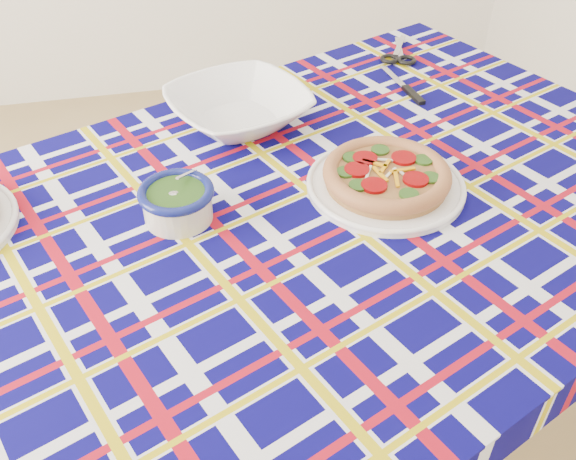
{
  "coord_description": "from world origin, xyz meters",
  "views": [
    {
      "loc": [
        0.13,
        -1.21,
        1.62
      ],
      "look_at": [
        0.33,
        -0.32,
        0.85
      ],
      "focal_mm": 40.0,
      "sensor_mm": 36.0,
      "label": 1
    }
  ],
  "objects": [
    {
      "name": "serving_bowl",
      "position": [
        0.3,
        0.13,
        0.87
      ],
      "size": [
        0.41,
        0.41,
        0.08
      ],
      "primitive_type": "imported",
      "rotation": [
        0.0,
        0.0,
        0.36
      ],
      "color": "white",
      "rests_on": "tablecloth"
    },
    {
      "name": "floor",
      "position": [
        0.0,
        0.0,
        0.0
      ],
      "size": [
        4.0,
        4.0,
        0.0
      ],
      "primitive_type": "plane",
      "color": "#987D4E",
      "rests_on": "ground"
    },
    {
      "name": "main_focaccia_plate",
      "position": [
        0.56,
        -0.2,
        0.87
      ],
      "size": [
        0.46,
        0.46,
        0.07
      ],
      "primitive_type": null,
      "rotation": [
        0.0,
        0.0,
        0.54
      ],
      "color": "olive",
      "rests_on": "tablecloth"
    },
    {
      "name": "dining_table",
      "position": [
        0.35,
        -0.25,
        0.75
      ],
      "size": [
        2.06,
        1.71,
        0.83
      ],
      "rotation": [
        0.0,
        0.0,
        0.41
      ],
      "color": "brown",
      "rests_on": "floor"
    },
    {
      "name": "tablecloth",
      "position": [
        0.35,
        -0.25,
        0.78
      ],
      "size": [
        2.11,
        1.76,
        0.12
      ],
      "primitive_type": null,
      "rotation": [
        0.0,
        0.0,
        0.41
      ],
      "color": "#07044D",
      "rests_on": "dining_table"
    },
    {
      "name": "pesto_bowl",
      "position": [
        0.13,
        -0.21,
        0.88
      ],
      "size": [
        0.19,
        0.19,
        0.09
      ],
      "primitive_type": null,
      "rotation": [
        0.0,
        0.0,
        0.33
      ],
      "color": "#1A390F",
      "rests_on": "tablecloth"
    },
    {
      "name": "table_knife",
      "position": [
        0.75,
        0.27,
        0.84
      ],
      "size": [
        0.05,
        0.24,
        0.01
      ],
      "primitive_type": null,
      "rotation": [
        0.0,
        0.0,
        1.69
      ],
      "color": "silver",
      "rests_on": "tablecloth"
    },
    {
      "name": "kitchen_scissors",
      "position": [
        0.82,
        0.44,
        0.84
      ],
      "size": [
        0.18,
        0.25,
        0.02
      ],
      "primitive_type": null,
      "rotation": [
        0.0,
        0.0,
        1.19
      ],
      "color": "silver",
      "rests_on": "tablecloth"
    }
  ]
}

